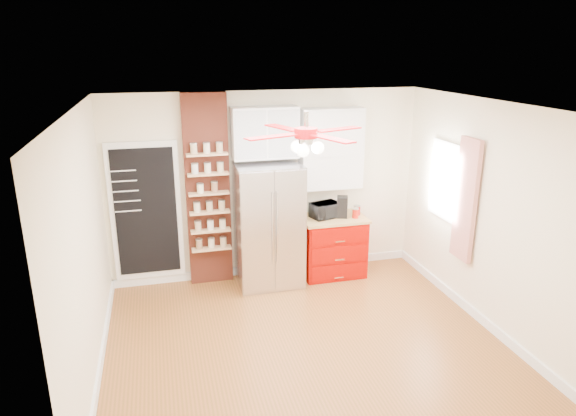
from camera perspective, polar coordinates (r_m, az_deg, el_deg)
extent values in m
plane|color=brown|center=(6.16, 1.77, -14.57)|extent=(4.50, 4.50, 0.00)
plane|color=white|center=(5.25, 2.05, 11.26)|extent=(4.50, 4.50, 0.00)
cube|color=#F6E7C6|center=(7.41, -2.42, 2.50)|extent=(4.50, 0.02, 2.70)
cube|color=#F6E7C6|center=(3.86, 10.42, -12.70)|extent=(4.50, 0.02, 2.70)
cube|color=#F6E7C6|center=(5.42, -21.68, -4.57)|extent=(0.02, 4.00, 2.70)
cube|color=#F6E7C6|center=(6.53, 21.23, -0.82)|extent=(0.02, 4.00, 2.70)
cube|color=white|center=(7.31, -15.49, -0.40)|extent=(0.95, 0.04, 1.95)
cube|color=black|center=(7.28, -15.49, -0.46)|extent=(0.82, 0.02, 1.78)
cube|color=brown|center=(7.21, -8.91, 1.87)|extent=(0.60, 0.16, 2.70)
cube|color=silver|center=(7.20, -2.14, -1.92)|extent=(0.90, 0.70, 1.75)
cube|color=white|center=(7.06, -2.60, 8.39)|extent=(0.90, 0.35, 0.70)
cube|color=#9E0500|center=(7.65, 4.95, -4.34)|extent=(0.90, 0.60, 0.86)
cube|color=tan|center=(7.49, 5.04, -1.14)|extent=(0.94, 0.64, 0.04)
cube|color=white|center=(7.39, 4.81, 6.59)|extent=(0.90, 0.30, 1.15)
cube|color=white|center=(7.18, 17.20, 2.87)|extent=(0.04, 0.75, 1.05)
cube|color=red|center=(6.73, 19.15, 0.84)|extent=(0.06, 0.40, 1.55)
cylinder|color=silver|center=(5.27, 2.04, 9.63)|extent=(0.05, 0.05, 0.20)
cylinder|color=#B50B10|center=(5.28, 2.02, 8.34)|extent=(0.24, 0.24, 0.10)
sphere|color=white|center=(5.31, 2.00, 6.64)|extent=(0.13, 0.13, 0.13)
imported|color=black|center=(7.42, 4.13, -0.25)|extent=(0.46, 0.38, 0.22)
cube|color=black|center=(7.46, 6.04, 0.13)|extent=(0.21, 0.22, 0.30)
cylinder|color=red|center=(7.46, 7.49, -0.61)|extent=(0.09, 0.09, 0.13)
cylinder|color=#A3090B|center=(7.60, 7.67, -0.28)|extent=(0.12, 0.12, 0.13)
cylinder|color=#F0E8B7|center=(7.04, -9.73, 2.14)|extent=(0.10, 0.10, 0.12)
cylinder|color=#8E6748|center=(7.08, -8.18, 2.34)|extent=(0.12, 0.12, 0.13)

